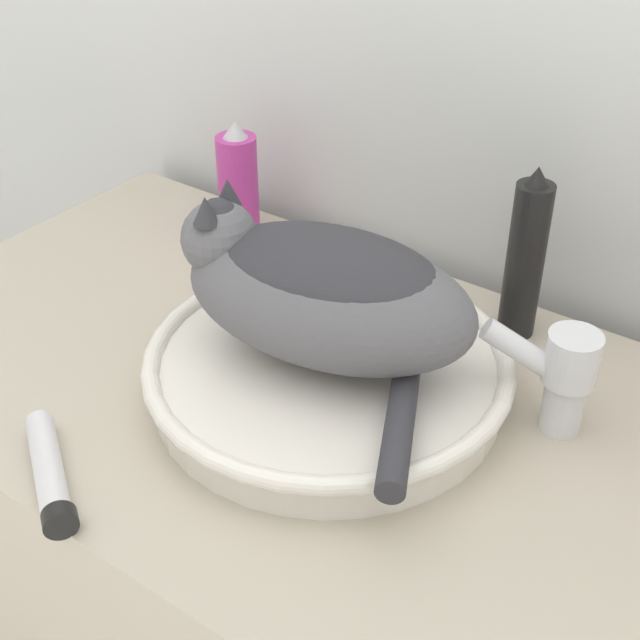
{
  "coord_description": "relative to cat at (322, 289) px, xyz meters",
  "views": [
    {
      "loc": [
        0.46,
        -0.32,
        1.47
      ],
      "look_at": [
        0.02,
        0.29,
        0.95
      ],
      "focal_mm": 50.0,
      "sensor_mm": 36.0,
      "label": 1
    }
  ],
  "objects": [
    {
      "name": "sink_basin",
      "position": [
        0.01,
        0.0,
        -0.1
      ],
      "size": [
        0.4,
        0.4,
        0.05
      ],
      "color": "white",
      "rests_on": "vanity_counter"
    },
    {
      "name": "cat",
      "position": [
        0.0,
        0.0,
        0.0
      ],
      "size": [
        0.35,
        0.27,
        0.17
      ],
      "rotation": [
        0.0,
        0.0,
        3.34
      ],
      "color": "#56565B",
      "rests_on": "sink_basin"
    },
    {
      "name": "hairspray_can_black",
      "position": [
        0.12,
        0.23,
        -0.03
      ],
      "size": [
        0.04,
        0.04,
        0.22
      ],
      "color": "black",
      "rests_on": "vanity_counter"
    },
    {
      "name": "faucet",
      "position": [
        0.23,
        0.09,
        -0.06
      ],
      "size": [
        0.12,
        0.07,
        0.12
      ],
      "rotation": [
        0.0,
        0.0,
        -2.75
      ],
      "color": "silver",
      "rests_on": "vanity_counter"
    },
    {
      "name": "vanity_counter",
      "position": [
        -0.01,
        -0.0,
        -0.56
      ],
      "size": [
        1.1,
        0.6,
        0.84
      ],
      "color": "#B2A893",
      "rests_on": "ground_plane"
    },
    {
      "name": "cream_tube",
      "position": [
        -0.13,
        -0.27,
        -0.12
      ],
      "size": [
        0.15,
        0.11,
        0.03
      ],
      "rotation": [
        0.0,
        0.0,
        -0.58
      ],
      "color": "silver",
      "rests_on": "vanity_counter"
    },
    {
      "name": "spray_bottle_trigger",
      "position": [
        -0.31,
        0.23,
        -0.06
      ],
      "size": [
        0.06,
        0.06,
        0.17
      ],
      "color": "#B2338C",
      "rests_on": "vanity_counter"
    }
  ]
}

